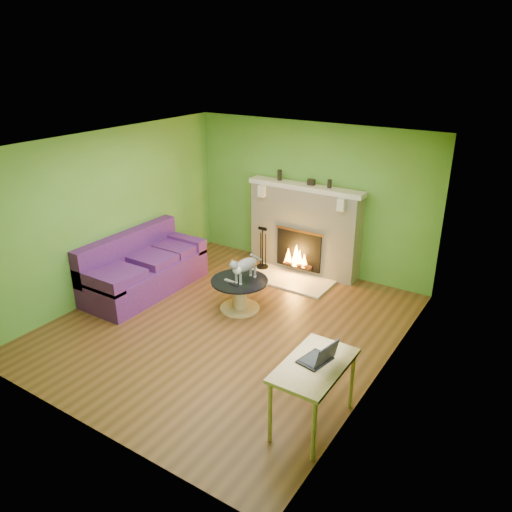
{
  "coord_description": "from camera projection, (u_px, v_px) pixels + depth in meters",
  "views": [
    {
      "loc": [
        3.75,
        -5.05,
        3.73
      ],
      "look_at": [
        0.23,
        0.4,
        1.0
      ],
      "focal_mm": 35.0,
      "sensor_mm": 36.0,
      "label": 1
    }
  ],
  "objects": [
    {
      "name": "window_frame",
      "position": [
        358.0,
        291.0,
        4.82
      ],
      "size": [
        0.0,
        1.2,
        1.2
      ],
      "primitive_type": "plane",
      "rotation": [
        1.57,
        0.0,
        -1.57
      ],
      "color": "silver",
      "rests_on": "wall_right"
    },
    {
      "name": "fire_tools",
      "position": [
        263.0,
        247.0,
        8.9
      ],
      "size": [
        0.21,
        0.21,
        0.78
      ],
      "primitive_type": null,
      "color": "black",
      "rests_on": "hearth"
    },
    {
      "name": "remote_black",
      "position": [
        234.0,
        284.0,
        7.34
      ],
      "size": [
        0.16,
        0.07,
        0.02
      ],
      "primitive_type": "cube",
      "rotation": [
        0.0,
        0.0,
        -0.15
      ],
      "color": "black",
      "rests_on": "coffee_table"
    },
    {
      "name": "cat",
      "position": [
        246.0,
        268.0,
        7.41
      ],
      "size": [
        0.32,
        0.68,
        0.41
      ],
      "primitive_type": null,
      "rotation": [
        0.0,
        0.0,
        -0.13
      ],
      "color": "slate",
      "rests_on": "coffee_table"
    },
    {
      "name": "wall_back",
      "position": [
        310.0,
        198.0,
        8.67
      ],
      "size": [
        5.0,
        0.0,
        5.0
      ],
      "primitive_type": "plane",
      "rotation": [
        1.57,
        0.0,
        0.0
      ],
      "color": "#54882C",
      "rests_on": "floor"
    },
    {
      "name": "mantel_vase_left",
      "position": [
        280.0,
        175.0,
        8.65
      ],
      "size": [
        0.08,
        0.08,
        0.18
      ],
      "primitive_type": "cylinder",
      "color": "black",
      "rests_on": "mantel"
    },
    {
      "name": "fireplace",
      "position": [
        304.0,
        230.0,
        8.73
      ],
      "size": [
        2.1,
        0.46,
        1.58
      ],
      "color": "beige",
      "rests_on": "floor"
    },
    {
      "name": "hearth",
      "position": [
        289.0,
        279.0,
        8.63
      ],
      "size": [
        1.5,
        0.75,
        0.03
      ],
      "primitive_type": "cube",
      "color": "beige",
      "rests_on": "floor"
    },
    {
      "name": "ceiling",
      "position": [
        223.0,
        145.0,
        6.23
      ],
      "size": [
        5.0,
        5.0,
        0.0
      ],
      "primitive_type": "plane",
      "rotation": [
        3.14,
        0.0,
        0.0
      ],
      "color": "white",
      "rests_on": "wall_back"
    },
    {
      "name": "coffee_table",
      "position": [
        240.0,
        292.0,
        7.57
      ],
      "size": [
        0.87,
        0.87,
        0.49
      ],
      "color": "#D9B275",
      "rests_on": "floor"
    },
    {
      "name": "floor",
      "position": [
        228.0,
        325.0,
        7.24
      ],
      "size": [
        5.0,
        5.0,
        0.0
      ],
      "primitive_type": "plane",
      "color": "#573418",
      "rests_on": "ground"
    },
    {
      "name": "sofa",
      "position": [
        142.0,
        269.0,
        8.17
      ],
      "size": [
        0.95,
        2.11,
        0.95
      ],
      "color": "#3F185E",
      "rests_on": "floor"
    },
    {
      "name": "window_pane",
      "position": [
        357.0,
        291.0,
        4.82
      ],
      "size": [
        0.0,
        1.06,
        1.06
      ],
      "primitive_type": "plane",
      "rotation": [
        1.57,
        0.0,
        -1.57
      ],
      "color": "white",
      "rests_on": "wall_right"
    },
    {
      "name": "mantel_vase_right",
      "position": [
        329.0,
        184.0,
        8.18
      ],
      "size": [
        0.07,
        0.07,
        0.14
      ],
      "primitive_type": "cylinder",
      "color": "black",
      "rests_on": "mantel"
    },
    {
      "name": "mantel_box",
      "position": [
        311.0,
        182.0,
        8.36
      ],
      "size": [
        0.12,
        0.08,
        0.1
      ],
      "primitive_type": "cube",
      "color": "black",
      "rests_on": "mantel"
    },
    {
      "name": "wall_right",
      "position": [
        387.0,
        281.0,
        5.61
      ],
      "size": [
        0.0,
        5.0,
        5.0
      ],
      "primitive_type": "plane",
      "rotation": [
        1.57,
        0.0,
        -1.57
      ],
      "color": "#54882C",
      "rests_on": "floor"
    },
    {
      "name": "wall_front",
      "position": [
        73.0,
        320.0,
        4.8
      ],
      "size": [
        5.0,
        0.0,
        5.0
      ],
      "primitive_type": "plane",
      "rotation": [
        -1.57,
        0.0,
        0.0
      ],
      "color": "#54882C",
      "rests_on": "floor"
    },
    {
      "name": "wall_left",
      "position": [
        110.0,
        214.0,
        7.86
      ],
      "size": [
        0.0,
        5.0,
        5.0
      ],
      "primitive_type": "plane",
      "rotation": [
        1.57,
        0.0,
        1.57
      ],
      "color": "#54882C",
      "rests_on": "floor"
    },
    {
      "name": "remote_silver",
      "position": [
        229.0,
        281.0,
        7.45
      ],
      "size": [
        0.17,
        0.06,
        0.02
      ],
      "primitive_type": "cube",
      "rotation": [
        0.0,
        0.0,
        -0.1
      ],
      "color": "gray",
      "rests_on": "coffee_table"
    },
    {
      "name": "laptop",
      "position": [
        315.0,
        350.0,
        5.07
      ],
      "size": [
        0.35,
        0.38,
        0.25
      ],
      "primitive_type": null,
      "rotation": [
        0.0,
        0.0,
        -0.2
      ],
      "color": "black",
      "rests_on": "desk"
    },
    {
      "name": "mantel",
      "position": [
        305.0,
        187.0,
        8.42
      ],
      "size": [
        2.1,
        0.28,
        0.08
      ],
      "primitive_type": "cube",
      "color": "beige",
      "rests_on": "fireplace"
    },
    {
      "name": "desk",
      "position": [
        314.0,
        371.0,
        5.1
      ],
      "size": [
        0.59,
        1.02,
        0.76
      ],
      "color": "#D9B275",
      "rests_on": "floor"
    }
  ]
}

